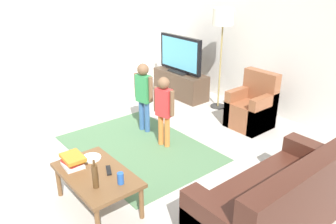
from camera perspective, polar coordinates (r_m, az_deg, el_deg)
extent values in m
plane|color=#B2ADA3|center=(4.44, -6.08, -9.70)|extent=(7.80, 7.80, 0.00)
cube|color=silver|center=(6.00, 18.38, 11.95)|extent=(6.00, 0.12, 2.70)
cube|color=silver|center=(6.55, -21.74, 12.36)|extent=(0.12, 6.00, 2.70)
cube|color=#4C724C|center=(4.92, -4.95, -6.04)|extent=(2.20, 1.60, 0.01)
cube|color=#4C3828|center=(6.81, 2.12, 4.73)|extent=(1.20, 0.44, 0.50)
cube|color=black|center=(6.82, 1.79, 3.45)|extent=(1.10, 0.32, 0.03)
cube|color=black|center=(6.71, 2.03, 6.84)|extent=(0.44, 0.28, 0.03)
cube|color=black|center=(6.62, 2.07, 9.79)|extent=(1.10, 0.07, 0.68)
cube|color=#59B2D8|center=(6.60, 1.83, 9.74)|extent=(1.00, 0.01, 0.58)
cube|color=#472319|center=(3.64, 17.35, -14.96)|extent=(0.80, 1.80, 0.42)
cube|color=#472319|center=(3.40, 22.07, -14.09)|extent=(0.20, 1.80, 0.86)
cube|color=#472319|center=(4.19, 23.73, -9.03)|extent=(0.80, 0.20, 0.60)
cube|color=#B22823|center=(3.82, 24.54, -7.94)|extent=(0.10, 0.32, 0.32)
cube|color=brown|center=(5.61, 13.61, -0.47)|extent=(0.60, 0.60, 0.42)
cube|color=brown|center=(5.69, 15.19, 2.31)|extent=(0.60, 0.16, 0.90)
cube|color=brown|center=(5.71, 11.80, 1.09)|extent=(0.12, 0.60, 0.60)
cube|color=brown|center=(5.45, 15.68, -0.38)|extent=(0.12, 0.60, 0.60)
cylinder|color=#262626|center=(6.40, 8.37, 0.98)|extent=(0.28, 0.28, 0.02)
cylinder|color=#99844C|center=(6.16, 8.78, 7.45)|extent=(0.03, 0.03, 1.50)
cylinder|color=silver|center=(5.99, 9.30, 15.58)|extent=(0.36, 0.36, 0.28)
cylinder|color=#33598C|center=(5.37, -4.46, -0.53)|extent=(0.08, 0.08, 0.49)
cylinder|color=#33598C|center=(5.29, -3.55, -0.86)|extent=(0.08, 0.08, 0.49)
cube|color=#338C4C|center=(5.16, -4.15, 3.96)|extent=(0.25, 0.17, 0.42)
sphere|color=brown|center=(5.07, -4.24, 7.16)|extent=(0.18, 0.18, 0.18)
cylinder|color=brown|center=(5.26, -5.34, 4.52)|extent=(0.07, 0.07, 0.38)
cylinder|color=brown|center=(5.06, -2.92, 3.83)|extent=(0.07, 0.07, 0.38)
cylinder|color=orange|center=(4.91, -1.20, -3.00)|extent=(0.08, 0.08, 0.47)
cylinder|color=orange|center=(4.85, -0.16, -3.35)|extent=(0.08, 0.08, 0.47)
cube|color=red|center=(4.70, -0.71, 1.59)|extent=(0.25, 0.17, 0.40)
sphere|color=brown|center=(4.60, -0.72, 4.89)|extent=(0.17, 0.17, 0.17)
cylinder|color=brown|center=(4.78, -2.07, 2.19)|extent=(0.06, 0.06, 0.36)
cylinder|color=brown|center=(4.61, 0.70, 1.43)|extent=(0.06, 0.06, 0.36)
cube|color=brown|center=(3.68, -11.96, -10.30)|extent=(1.00, 0.60, 0.04)
cylinder|color=brown|center=(4.06, -17.95, -11.02)|extent=(0.05, 0.05, 0.38)
cylinder|color=brown|center=(3.39, -11.75, -18.03)|extent=(0.05, 0.05, 0.38)
cylinder|color=brown|center=(4.22, -11.66, -8.88)|extent=(0.05, 0.05, 0.38)
cylinder|color=brown|center=(3.58, -4.49, -14.96)|extent=(0.05, 0.05, 0.38)
cube|color=white|center=(3.83, -15.76, -8.56)|extent=(0.25, 0.21, 0.04)
cube|color=red|center=(3.83, -15.72, -7.97)|extent=(0.24, 0.20, 0.03)
cube|color=yellow|center=(3.81, -15.56, -7.65)|extent=(0.26, 0.22, 0.02)
cube|color=orange|center=(3.78, -15.75, -7.35)|extent=(0.29, 0.21, 0.04)
cylinder|color=#4C3319|center=(3.39, -12.17, -10.59)|extent=(0.06, 0.06, 0.24)
cylinder|color=#4C3319|center=(3.31, -12.39, -8.40)|extent=(0.02, 0.02, 0.06)
cube|color=black|center=(3.67, -9.96, -9.65)|extent=(0.17, 0.11, 0.02)
cylinder|color=#2659B2|center=(3.44, -8.00, -11.00)|extent=(0.07, 0.07, 0.12)
cylinder|color=white|center=(3.93, -12.80, -7.54)|extent=(0.22, 0.22, 0.02)
cube|color=silver|center=(3.91, -12.68, -7.52)|extent=(0.12, 0.11, 0.01)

